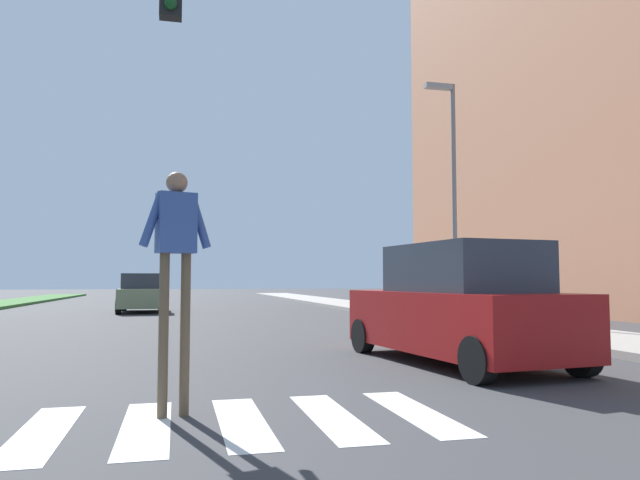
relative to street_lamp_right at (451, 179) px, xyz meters
The scene contains 7 objects.
ground_plane 14.45m from the street_lamp_right, 129.38° to the left, with size 140.00×140.00×0.00m, color #38383A.
crosswalk 14.97m from the street_lamp_right, 127.59° to the right, with size 5.85×2.20×0.01m.
sidewalk_right 9.73m from the street_lamp_right, 86.04° to the left, with size 3.00×64.00×0.15m, color #9E9991.
street_lamp_right is the anchor object (origin of this frame).
pedestrian_performer 14.12m from the street_lamp_right, 127.71° to the right, with size 0.74×0.33×2.49m.
suv_crossing 9.68m from the street_lamp_right, 115.67° to the right, with size 2.44×4.79×1.97m.
sedan_midblock 14.46m from the street_lamp_right, 135.11° to the left, with size 1.94×4.07×1.67m.
Camera 1 is at (0.25, 2.22, 1.37)m, focal length 33.44 mm.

